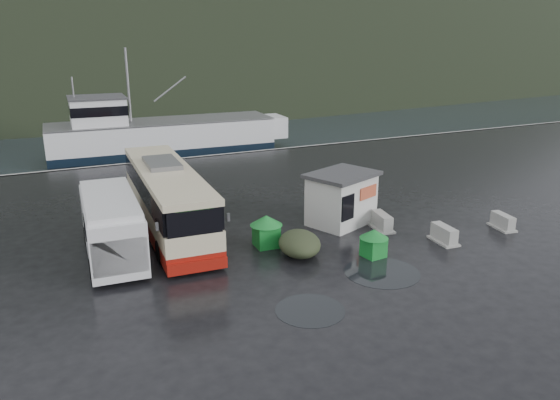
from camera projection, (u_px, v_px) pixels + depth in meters
name	position (u px, v px, depth m)	size (l,w,h in m)	color
ground	(263.00, 251.00, 24.90)	(160.00, 160.00, 0.00)	black
harbor_water	(67.00, 76.00, 120.19)	(300.00, 180.00, 0.02)	black
quay_edge	(162.00, 160.00, 42.23)	(160.00, 0.60, 1.50)	#999993
headland	(66.00, 52.00, 245.47)	(780.00, 540.00, 570.00)	black
coach_bus	(170.00, 229.00, 27.62)	(3.00, 11.97, 3.38)	beige
white_van	(115.00, 256.00, 24.33)	(2.33, 6.78, 2.84)	silver
waste_bin_left	(266.00, 246.00, 25.49)	(1.08, 1.08, 1.51)	#167B2A
waste_bin_right	(373.00, 256.00, 24.32)	(0.92, 0.92, 1.28)	#167B2A
dome_tent	(299.00, 254.00, 24.56)	(1.87, 2.62, 1.03)	#2E3620
ticket_kiosk	(341.00, 223.00, 28.50)	(3.48, 2.64, 2.72)	silver
jersey_barrier_a	(443.00, 242.00, 25.97)	(0.80, 1.61, 0.80)	#999993
jersey_barrier_b	(381.00, 229.00, 27.64)	(0.83, 1.66, 0.83)	#999993
jersey_barrier_c	(502.00, 228.00, 27.76)	(0.75, 1.50, 0.75)	#999993
fishing_trawler	(163.00, 140.00, 50.20)	(23.73, 5.22, 9.49)	silver
puddles	(352.00, 246.00, 25.44)	(10.99, 13.59, 0.01)	black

